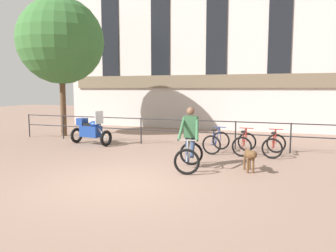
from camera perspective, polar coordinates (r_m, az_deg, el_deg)
name	(u,v)px	position (r m, az deg, el deg)	size (l,w,h in m)	color
ground_plane	(122,183)	(7.86, -8.04, -9.83)	(60.00, 60.00, 0.00)	#8E7060
canal_railing	(186,128)	(12.47, 3.13, -0.39)	(15.05, 0.05, 1.05)	#232326
building_facade	(218,36)	(18.22, 8.65, 15.22)	(18.00, 0.72, 10.03)	beige
cyclist_with_bike	(190,141)	(9.04, 3.81, -2.68)	(0.87, 1.27, 1.70)	black
dog	(250,155)	(8.94, 14.07, -4.98)	(0.45, 0.97, 0.64)	brown
parked_motorcycle	(90,130)	(13.30, -13.35, -0.77)	(1.79, 0.93, 1.35)	black
parked_bicycle_near_lamp	(216,142)	(11.57, 8.42, -2.74)	(0.78, 1.18, 0.86)	black
parked_bicycle_mid_left	(244,143)	(11.43, 13.17, -2.96)	(0.71, 1.14, 0.86)	black
parked_bicycle_mid_right	(274,145)	(11.36, 18.00, -3.17)	(0.75, 1.16, 0.86)	black
tree_canalside_left	(61,41)	(16.21, -18.16, 13.84)	(3.90, 3.90, 6.32)	brown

